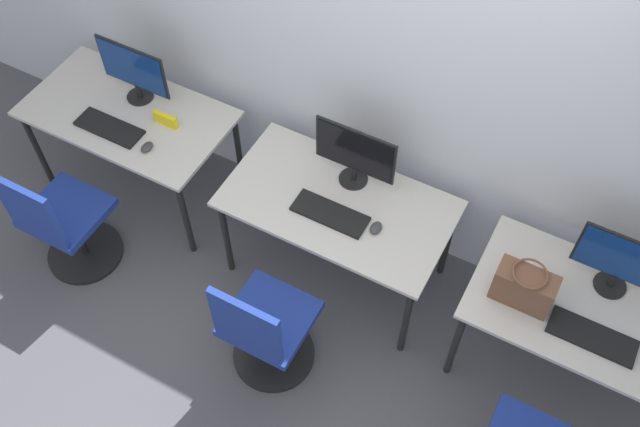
# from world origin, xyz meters

# --- Properties ---
(ground_plane) EXTENTS (20.00, 20.00, 0.00)m
(ground_plane) POSITION_xyz_m (0.00, 0.00, 0.00)
(ground_plane) COLOR #4C4C51
(wall_back) EXTENTS (12.00, 0.05, 2.80)m
(wall_back) POSITION_xyz_m (0.00, 0.83, 1.40)
(wall_back) COLOR silver
(wall_back) RESTS_ON ground_plane
(desk_left) EXTENTS (1.28, 0.71, 0.71)m
(desk_left) POSITION_xyz_m (-1.48, 0.35, 0.64)
(desk_left) COLOR #BCB7AD
(desk_left) RESTS_ON ground_plane
(monitor_left) EXTENTS (0.48, 0.17, 0.40)m
(monitor_left) POSITION_xyz_m (-1.48, 0.50, 0.93)
(monitor_left) COLOR black
(monitor_left) RESTS_ON desk_left
(keyboard_left) EXTENTS (0.43, 0.16, 0.02)m
(keyboard_left) POSITION_xyz_m (-1.48, 0.19, 0.72)
(keyboard_left) COLOR black
(keyboard_left) RESTS_ON desk_left
(mouse_left) EXTENTS (0.06, 0.09, 0.03)m
(mouse_left) POSITION_xyz_m (-1.18, 0.17, 0.72)
(mouse_left) COLOR #333333
(mouse_left) RESTS_ON desk_left
(office_chair_left) EXTENTS (0.48, 0.48, 0.92)m
(office_chair_left) POSITION_xyz_m (-1.48, -0.36, 0.38)
(office_chair_left) COLOR black
(office_chair_left) RESTS_ON ground_plane
(desk_center) EXTENTS (1.28, 0.71, 0.71)m
(desk_center) POSITION_xyz_m (0.00, 0.35, 0.64)
(desk_center) COLOR #BCB7AD
(desk_center) RESTS_ON ground_plane
(monitor_center) EXTENTS (0.48, 0.17, 0.40)m
(monitor_center) POSITION_xyz_m (0.00, 0.55, 0.93)
(monitor_center) COLOR black
(monitor_center) RESTS_ON desk_center
(keyboard_center) EXTENTS (0.43, 0.16, 0.02)m
(keyboard_center) POSITION_xyz_m (0.00, 0.26, 0.72)
(keyboard_center) COLOR black
(keyboard_center) RESTS_ON desk_center
(mouse_center) EXTENTS (0.06, 0.09, 0.03)m
(mouse_center) POSITION_xyz_m (0.27, 0.29, 0.72)
(mouse_center) COLOR #333333
(mouse_center) RESTS_ON desk_center
(office_chair_center) EXTENTS (0.48, 0.48, 0.92)m
(office_chair_center) POSITION_xyz_m (-0.05, -0.40, 0.38)
(office_chair_center) COLOR black
(office_chair_center) RESTS_ON ground_plane
(desk_right) EXTENTS (1.28, 0.71, 0.71)m
(desk_right) POSITION_xyz_m (1.48, 0.35, 0.64)
(desk_right) COLOR #BCB7AD
(desk_right) RESTS_ON ground_plane
(monitor_right) EXTENTS (0.48, 0.17, 0.40)m
(monitor_right) POSITION_xyz_m (1.48, 0.54, 0.93)
(monitor_right) COLOR black
(monitor_right) RESTS_ON desk_right
(keyboard_right) EXTENTS (0.43, 0.16, 0.02)m
(keyboard_right) POSITION_xyz_m (1.48, 0.21, 0.72)
(keyboard_right) COLOR black
(keyboard_right) RESTS_ON desk_right
(handbag) EXTENTS (0.30, 0.18, 0.25)m
(handbag) POSITION_xyz_m (1.09, 0.25, 0.82)
(handbag) COLOR brown
(handbag) RESTS_ON desk_right
(placard_left) EXTENTS (0.16, 0.03, 0.08)m
(placard_left) POSITION_xyz_m (-1.20, 0.39, 0.75)
(placard_left) COLOR yellow
(placard_left) RESTS_ON desk_left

